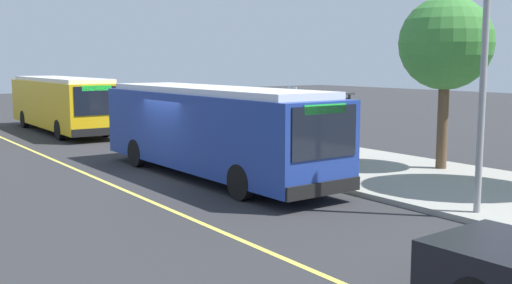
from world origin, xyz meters
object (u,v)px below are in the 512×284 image
object	(u,v)px
transit_bus_main	(212,128)
waiting_bench	(311,143)
route_sign_post	(292,116)
transit_bus_second	(61,102)

from	to	relation	value
transit_bus_main	waiting_bench	xyz separation A→B (m)	(-1.01, 5.13, -0.98)
waiting_bench	route_sign_post	xyz separation A→B (m)	(1.99, -2.56, 1.32)
waiting_bench	route_sign_post	distance (m)	3.50
transit_bus_main	route_sign_post	xyz separation A→B (m)	(0.97, 2.57, 0.34)
transit_bus_second	transit_bus_main	bearing A→B (deg)	-0.39
transit_bus_main	route_sign_post	size ratio (longest dim) A/B	3.89
waiting_bench	route_sign_post	bearing A→B (deg)	-52.19
route_sign_post	transit_bus_second	bearing A→B (deg)	-171.67
transit_bus_main	transit_bus_second	world-z (taller)	same
transit_bus_second	waiting_bench	size ratio (longest dim) A/B	7.09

